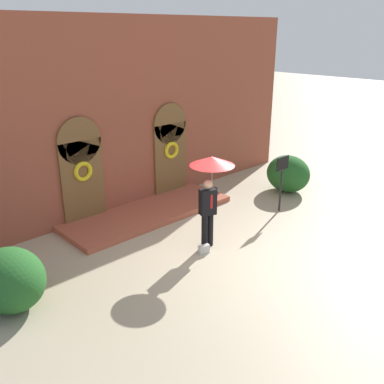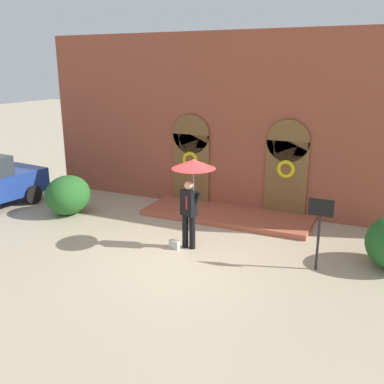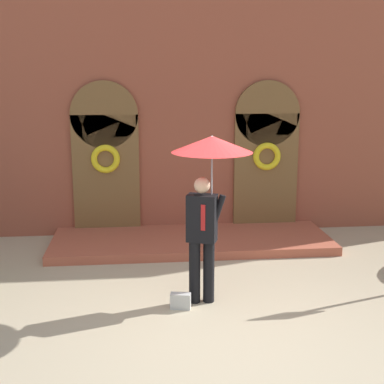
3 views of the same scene
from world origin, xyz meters
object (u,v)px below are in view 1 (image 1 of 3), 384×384
Objects in this scene: person_with_umbrella at (211,175)px; shrub_left at (10,280)px; shrub_right at (288,174)px; handbag at (204,249)px; sign_post at (282,175)px.

person_with_umbrella reaches higher than shrub_left.
person_with_umbrella is 1.57× the size of shrub_right.
handbag is at bearing -13.76° from shrub_left.
person_with_umbrella is at bearing -10.25° from shrub_left.
shrub_left is at bearing 174.49° from sign_post.
shrub_right is (9.45, 0.09, -0.00)m from shrub_left.
shrub_right is (1.61, 0.84, -0.54)m from sign_post.
shrub_right reaches higher than handbag.
shrub_left is (-7.84, 0.76, -0.54)m from sign_post.
shrub_right is at bearing 24.09° from handbag.
handbag is 4.46m from shrub_left.
person_with_umbrella is 1.86m from handbag.
sign_post is 1.14× the size of shrub_right.
handbag is 0.16× the size of sign_post.
person_with_umbrella is 4.99m from shrub_right.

